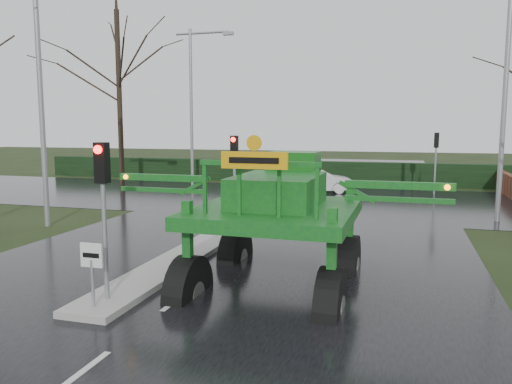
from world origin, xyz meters
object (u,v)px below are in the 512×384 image
(street_light_left_far, at_px, (195,93))
(crop_sprayer, at_px, (191,200))
(traffic_signal_mid, at_px, (234,161))
(traffic_signal_near, at_px, (103,187))
(traffic_signal_far, at_px, (436,149))
(street_light_left_near, at_px, (46,69))
(street_light_right, at_px, (498,72))
(keep_left_sign, at_px, (92,264))
(white_sedan, at_px, (317,193))

(street_light_left_far, height_order, crop_sprayer, street_light_left_far)
(traffic_signal_mid, bearing_deg, traffic_signal_near, -90.00)
(street_light_left_far, bearing_deg, traffic_signal_mid, -61.14)
(traffic_signal_far, relative_size, street_light_left_far, 0.35)
(street_light_left_near, bearing_deg, crop_sprayer, -34.16)
(traffic_signal_mid, distance_m, street_light_left_near, 7.83)
(street_light_left_near, distance_m, street_light_right, 17.45)
(traffic_signal_far, xyz_separation_m, street_light_left_near, (-14.69, -14.01, 3.40))
(keep_left_sign, xyz_separation_m, traffic_signal_mid, (0.00, 8.99, 1.53))
(traffic_signal_far, height_order, street_light_left_far, street_light_left_far)
(traffic_signal_far, xyz_separation_m, crop_sprayer, (-6.42, -19.62, -0.42))
(street_light_left_far, bearing_deg, keep_left_sign, -72.22)
(traffic_signal_mid, relative_size, street_light_left_near, 0.35)
(street_light_left_near, relative_size, white_sedan, 2.36)
(street_light_right, height_order, white_sedan, street_light_right)
(street_light_left_near, distance_m, crop_sprayer, 10.71)
(traffic_signal_far, height_order, street_light_right, street_light_right)
(keep_left_sign, distance_m, crop_sprayer, 2.59)
(keep_left_sign, relative_size, traffic_signal_mid, 0.38)
(traffic_signal_mid, xyz_separation_m, street_light_left_near, (-6.89, -1.49, 3.40))
(keep_left_sign, height_order, white_sedan, keep_left_sign)
(street_light_left_near, height_order, street_light_right, same)
(traffic_signal_mid, height_order, traffic_signal_far, same)
(crop_sprayer, bearing_deg, street_light_right, 55.57)
(keep_left_sign, relative_size, traffic_signal_near, 0.38)
(white_sedan, bearing_deg, traffic_signal_near, 162.32)
(street_light_left_near, xyz_separation_m, street_light_right, (16.39, 6.00, 0.00))
(crop_sprayer, bearing_deg, street_light_left_near, 146.35)
(traffic_signal_mid, xyz_separation_m, street_light_left_far, (-6.89, 12.51, 3.40))
(traffic_signal_mid, xyz_separation_m, traffic_signal_far, (7.80, 12.52, 0.00))
(traffic_signal_near, bearing_deg, street_light_right, 53.87)
(street_light_left_far, distance_m, crop_sprayer, 21.63)
(keep_left_sign, bearing_deg, street_light_right, 54.88)
(keep_left_sign, distance_m, street_light_left_far, 23.11)
(street_light_right, bearing_deg, street_light_left_near, -159.89)
(traffic_signal_near, bearing_deg, street_light_left_far, 108.17)
(traffic_signal_near, relative_size, street_light_left_far, 0.35)
(street_light_right, distance_m, white_sedan, 12.27)
(street_light_left_far, xyz_separation_m, white_sedan, (8.13, -1.18, -5.99))
(traffic_signal_mid, height_order, white_sedan, traffic_signal_mid)
(traffic_signal_far, distance_m, street_light_left_near, 20.58)
(crop_sprayer, bearing_deg, keep_left_sign, -125.70)
(street_light_right, xyz_separation_m, white_sedan, (-8.26, 6.82, -5.99))
(traffic_signal_near, height_order, traffic_signal_far, same)
(traffic_signal_near, bearing_deg, street_light_left_near, 134.53)
(traffic_signal_mid, bearing_deg, street_light_left_far, 118.86)
(traffic_signal_mid, height_order, crop_sprayer, crop_sprayer)
(traffic_signal_near, bearing_deg, traffic_signal_mid, 90.00)
(crop_sprayer, bearing_deg, traffic_signal_far, 72.39)
(street_light_right, relative_size, crop_sprayer, 1.22)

